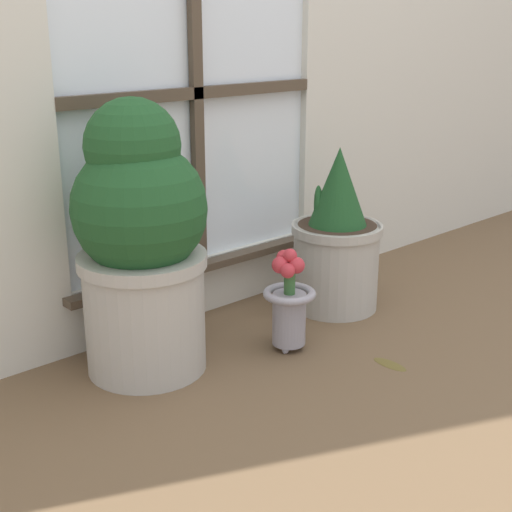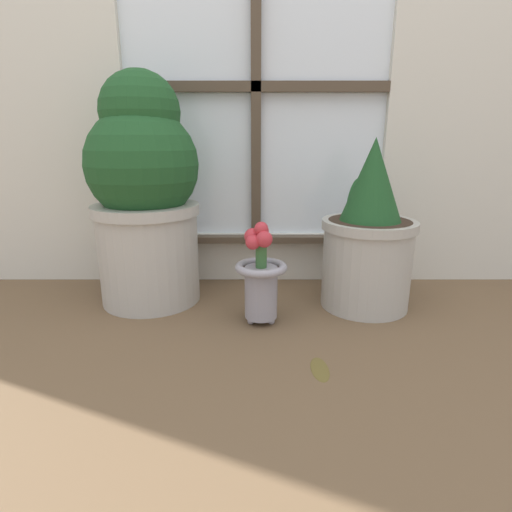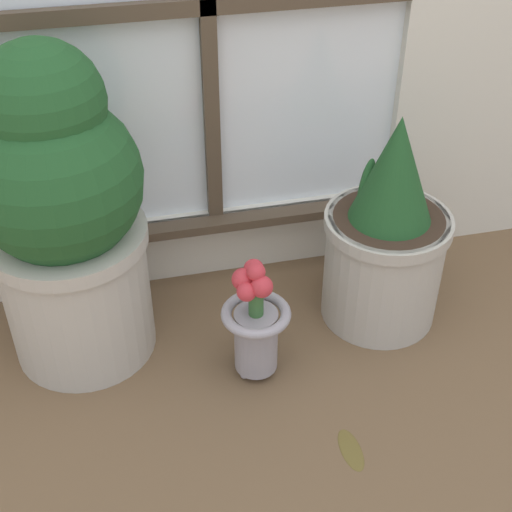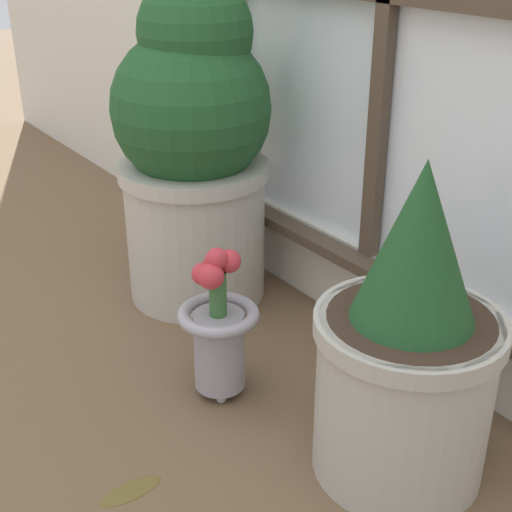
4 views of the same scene
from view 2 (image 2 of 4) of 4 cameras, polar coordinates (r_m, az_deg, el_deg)
The scene contains 5 objects.
ground_plane at distance 1.00m, azimuth 0.35°, elevation -16.24°, with size 10.00×10.00×0.00m, color brown.
potted_plant_left at distance 1.36m, azimuth -15.36°, elevation 8.92°, with size 0.36×0.36×0.75m.
potted_plant_right at distance 1.34m, azimuth 16.00°, elevation 2.33°, with size 0.30×0.30×0.55m.
flower_vase at distance 1.19m, azimuth 0.96°, elevation -2.94°, with size 0.15×0.15×0.31m.
fallen_leaf at distance 1.02m, azimuth 9.46°, elevation -15.51°, with size 0.04×0.11×0.01m.
Camera 2 is at (-0.00, -0.84, 0.53)m, focal length 28.00 mm.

